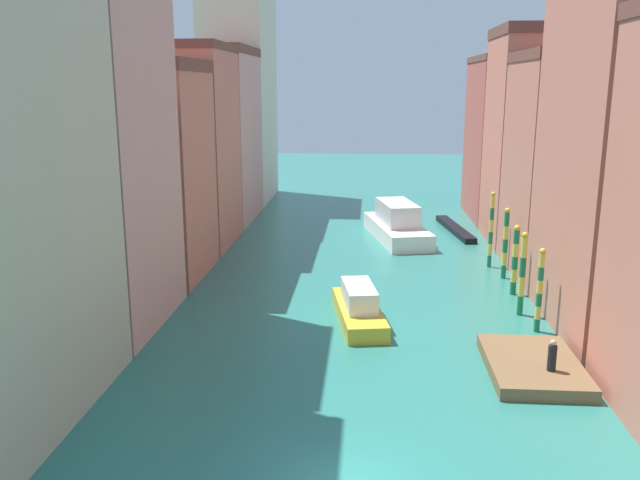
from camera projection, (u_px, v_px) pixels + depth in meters
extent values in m
plane|color=#28756B|center=(359.00, 271.00, 44.23)|extent=(154.00, 154.00, 0.00)
cube|color=tan|center=(90.00, 138.00, 32.49)|extent=(6.39, 8.89, 19.19)
cube|color=#C6705B|center=(153.00, 176.00, 41.98)|extent=(6.39, 8.02, 12.94)
cube|color=brown|center=(146.00, 65.00, 40.40)|extent=(6.51, 8.18, 0.75)
cube|color=#C6705B|center=(189.00, 150.00, 50.25)|extent=(6.39, 8.68, 14.58)
cube|color=brown|center=(184.00, 47.00, 48.51)|extent=(6.51, 8.86, 0.59)
cube|color=tan|center=(218.00, 139.00, 59.76)|extent=(6.39, 10.60, 14.70)
cube|color=brown|center=(214.00, 51.00, 57.98)|extent=(6.51, 10.81, 0.76)
cube|color=beige|center=(240.00, 99.00, 69.71)|extent=(6.39, 11.17, 21.43)
cube|color=#C6705B|center=(629.00, 154.00, 32.13)|extent=(6.39, 11.00, 17.73)
cube|color=#C6705B|center=(565.00, 170.00, 42.56)|extent=(6.39, 9.05, 13.60)
cube|color=brown|center=(575.00, 55.00, 40.92)|extent=(6.51, 9.23, 0.66)
cube|color=#C6705B|center=(533.00, 142.00, 50.97)|extent=(6.39, 8.17, 15.65)
cube|color=brown|center=(542.00, 31.00, 49.08)|extent=(6.51, 8.33, 0.79)
cube|color=#B25147|center=(507.00, 141.00, 60.67)|extent=(6.39, 11.08, 14.16)
cube|color=brown|center=(513.00, 59.00, 58.99)|extent=(6.51, 11.30, 0.54)
cube|color=brown|center=(533.00, 366.00, 28.56)|extent=(3.88, 5.86, 0.57)
cylinder|color=black|center=(552.00, 358.00, 27.29)|extent=(0.36, 0.36, 1.11)
sphere|color=tan|center=(553.00, 343.00, 27.14)|extent=(0.26, 0.26, 0.26)
cylinder|color=#197247|center=(537.00, 325.00, 33.24)|extent=(0.29, 0.29, 0.68)
cylinder|color=#E5D14C|center=(538.00, 312.00, 33.08)|extent=(0.29, 0.29, 0.68)
cylinder|color=#197247|center=(539.00, 300.00, 32.93)|extent=(0.29, 0.29, 0.68)
cylinder|color=#E5D14C|center=(540.00, 287.00, 32.77)|extent=(0.29, 0.29, 0.68)
cylinder|color=#197247|center=(541.00, 274.00, 32.62)|extent=(0.29, 0.29, 0.68)
cylinder|color=#E5D14C|center=(542.00, 260.00, 32.46)|extent=(0.29, 0.29, 0.68)
sphere|color=gold|center=(543.00, 251.00, 32.36)|extent=(0.32, 0.32, 0.32)
cylinder|color=#197247|center=(520.00, 305.00, 35.62)|extent=(0.32, 0.32, 1.07)
cylinder|color=#E5D14C|center=(521.00, 286.00, 35.38)|extent=(0.32, 0.32, 1.07)
cylinder|color=#197247|center=(523.00, 267.00, 35.13)|extent=(0.32, 0.32, 1.07)
cylinder|color=#E5D14C|center=(524.00, 247.00, 34.88)|extent=(0.32, 0.32, 1.07)
sphere|color=gold|center=(525.00, 235.00, 34.73)|extent=(0.35, 0.35, 0.35)
cylinder|color=#197247|center=(513.00, 288.00, 39.14)|extent=(0.35, 0.35, 0.78)
cylinder|color=#E5D14C|center=(514.00, 275.00, 38.96)|extent=(0.35, 0.35, 0.78)
cylinder|color=#197247|center=(515.00, 263.00, 38.78)|extent=(0.35, 0.35, 0.78)
cylinder|color=#E5D14C|center=(516.00, 250.00, 38.60)|extent=(0.35, 0.35, 0.78)
cylinder|color=#197247|center=(517.00, 237.00, 38.42)|extent=(0.35, 0.35, 0.78)
sphere|color=gold|center=(517.00, 228.00, 38.30)|extent=(0.38, 0.38, 0.38)
cylinder|color=#197247|center=(503.00, 272.00, 42.41)|extent=(0.32, 0.32, 0.86)
cylinder|color=#E5D14C|center=(504.00, 259.00, 42.21)|extent=(0.32, 0.32, 0.86)
cylinder|color=#197247|center=(505.00, 246.00, 42.01)|extent=(0.32, 0.32, 0.86)
cylinder|color=#E5D14C|center=(506.00, 233.00, 41.82)|extent=(0.32, 0.32, 0.86)
cylinder|color=#197247|center=(507.00, 219.00, 41.62)|extent=(0.32, 0.32, 0.86)
sphere|color=gold|center=(507.00, 211.00, 41.49)|extent=(0.35, 0.35, 0.35)
cylinder|color=#197247|center=(489.00, 261.00, 45.02)|extent=(0.28, 0.28, 0.82)
cylinder|color=#E5D14C|center=(490.00, 249.00, 44.83)|extent=(0.28, 0.28, 0.82)
cylinder|color=#197247|center=(491.00, 238.00, 44.64)|extent=(0.28, 0.28, 0.82)
cylinder|color=#E5D14C|center=(491.00, 226.00, 44.45)|extent=(0.28, 0.28, 0.82)
cylinder|color=#197247|center=(492.00, 214.00, 44.26)|extent=(0.28, 0.28, 0.82)
cylinder|color=#E5D14C|center=(493.00, 202.00, 44.08)|extent=(0.28, 0.28, 0.82)
sphere|color=gold|center=(493.00, 194.00, 43.96)|extent=(0.31, 0.31, 0.31)
cube|color=white|center=(397.00, 231.00, 53.22)|extent=(5.41, 10.57, 1.29)
cube|color=silver|center=(397.00, 213.00, 52.88)|extent=(3.54, 5.82, 1.71)
cube|color=black|center=(455.00, 229.00, 55.99)|extent=(2.32, 9.55, 0.47)
cube|color=gold|center=(359.00, 313.00, 34.68)|extent=(3.15, 6.99, 0.85)
cube|color=silver|center=(359.00, 296.00, 34.45)|extent=(2.05, 3.74, 1.13)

